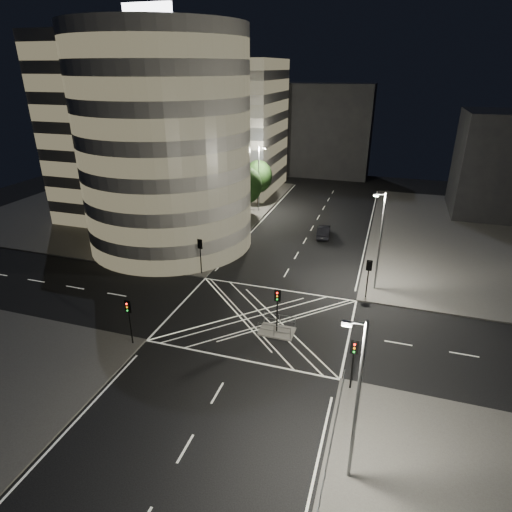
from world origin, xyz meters
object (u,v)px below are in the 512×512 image
(central_island, at_px, (277,331))
(sedan, at_px, (324,231))
(street_lamp_right_near, at_px, (356,399))
(street_lamp_right_far, at_px, (380,239))
(traffic_signal_nr, at_px, (354,356))
(traffic_signal_nl, at_px, (129,314))
(traffic_signal_island, at_px, (277,303))
(street_lamp_left_far, at_px, (259,177))
(street_lamp_left_near, at_px, (213,212))
(traffic_signal_fr, at_px, (368,272))
(traffic_signal_fl, at_px, (200,250))

(central_island, distance_m, sedan, 23.74)
(central_island, relative_size, street_lamp_right_near, 0.30)
(central_island, distance_m, street_lamp_right_far, 13.98)
(street_lamp_right_far, bearing_deg, traffic_signal_nr, -92.30)
(traffic_signal_nl, height_order, traffic_signal_island, same)
(traffic_signal_nr, distance_m, street_lamp_left_far, 41.15)
(street_lamp_left_near, distance_m, street_lamp_right_near, 32.13)
(traffic_signal_fr, relative_size, street_lamp_left_near, 0.40)
(street_lamp_left_far, relative_size, street_lamp_right_far, 1.00)
(traffic_signal_nl, distance_m, street_lamp_left_near, 18.99)
(traffic_signal_nl, bearing_deg, street_lamp_left_far, 90.99)
(traffic_signal_fl, height_order, sedan, traffic_signal_fl)
(street_lamp_right_far, xyz_separation_m, sedan, (-7.38, 13.23, -4.77))
(traffic_signal_nl, height_order, street_lamp_right_near, street_lamp_right_near)
(traffic_signal_nr, relative_size, street_lamp_left_far, 0.40)
(street_lamp_left_near, bearing_deg, traffic_signal_fr, -15.92)
(central_island, distance_m, traffic_signal_island, 2.84)
(central_island, bearing_deg, traffic_signal_nl, -153.86)
(traffic_signal_fl, relative_size, street_lamp_right_near, 0.40)
(traffic_signal_nr, xyz_separation_m, street_lamp_left_far, (-18.24, 36.80, 2.63))
(traffic_signal_nl, bearing_deg, street_lamp_right_far, 40.91)
(traffic_signal_island, height_order, street_lamp_left_near, street_lamp_left_near)
(traffic_signal_nr, bearing_deg, street_lamp_right_far, 87.70)
(central_island, height_order, traffic_signal_nl, traffic_signal_nl)
(traffic_signal_island, bearing_deg, sedan, 89.88)
(street_lamp_left_near, relative_size, street_lamp_right_near, 1.00)
(central_island, bearing_deg, traffic_signal_nr, -37.93)
(traffic_signal_fl, height_order, street_lamp_left_near, street_lamp_left_near)
(traffic_signal_fr, height_order, traffic_signal_island, same)
(traffic_signal_fr, height_order, sedan, traffic_signal_fr)
(street_lamp_left_near, distance_m, street_lamp_left_far, 18.00)
(central_island, relative_size, traffic_signal_nr, 0.75)
(central_island, distance_m, street_lamp_left_far, 33.95)
(central_island, height_order, traffic_signal_fr, traffic_signal_fr)
(traffic_signal_fl, relative_size, street_lamp_left_far, 0.40)
(traffic_signal_nl, relative_size, traffic_signal_island, 1.00)
(street_lamp_left_near, bearing_deg, central_island, -49.73)
(street_lamp_right_near, bearing_deg, street_lamp_left_far, 113.21)
(traffic_signal_nr, bearing_deg, street_lamp_left_near, 134.13)
(sedan, bearing_deg, traffic_signal_island, 84.21)
(street_lamp_right_far, height_order, sedan, street_lamp_right_far)
(central_island, xyz_separation_m, street_lamp_right_near, (7.44, -12.50, 5.47))
(traffic_signal_fl, xyz_separation_m, street_lamp_right_far, (18.24, 2.20, 2.63))
(street_lamp_left_far, bearing_deg, street_lamp_right_near, -66.79)
(traffic_signal_island, bearing_deg, traffic_signal_nl, -153.86)
(central_island, relative_size, street_lamp_right_far, 0.30)
(traffic_signal_nr, bearing_deg, traffic_signal_island, 142.07)
(traffic_signal_island, relative_size, sedan, 0.86)
(traffic_signal_fr, relative_size, street_lamp_left_far, 0.40)
(traffic_signal_nr, height_order, street_lamp_right_near, street_lamp_right_near)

